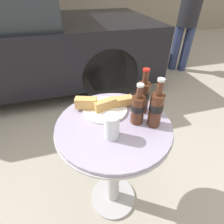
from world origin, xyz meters
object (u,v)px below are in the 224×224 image
at_px(cola_bottle_center, 156,108).
at_px(drinking_glass, 112,127).
at_px(parked_car, 2,41).
at_px(cola_bottle_right, 138,108).
at_px(lunch_plate_near, 104,106).
at_px(pedestrian, 188,17).
at_px(bistro_table, 113,150).
at_px(cola_bottle_left, 143,96).

bearing_deg(cola_bottle_center, drinking_glass, -173.61).
bearing_deg(parked_car, cola_bottle_right, -63.26).
bearing_deg(lunch_plate_near, pedestrian, 45.83).
distance_m(bistro_table, drinking_glass, 0.28).
height_order(cola_bottle_center, drinking_glass, cola_bottle_center).
bearing_deg(cola_bottle_left, drinking_glass, -145.09).
distance_m(bistro_table, parked_car, 2.32).
bearing_deg(drinking_glass, parked_car, 112.77).
relative_size(drinking_glass, lunch_plate_near, 0.37).
bearing_deg(drinking_glass, cola_bottle_center, 6.39).
relative_size(cola_bottle_left, parked_car, 0.06).
height_order(drinking_glass, lunch_plate_near, drinking_glass).
xyz_separation_m(bistro_table, parked_car, (-0.95, 2.11, 0.13)).
relative_size(bistro_table, cola_bottle_left, 3.07).
relative_size(cola_bottle_left, cola_bottle_center, 0.97).
height_order(cola_bottle_center, parked_car, parked_car).
bearing_deg(cola_bottle_right, drinking_glass, -156.14).
distance_m(cola_bottle_left, parked_car, 2.35).
distance_m(cola_bottle_left, cola_bottle_right, 0.10).
height_order(bistro_table, lunch_plate_near, lunch_plate_near).
distance_m(bistro_table, cola_bottle_left, 0.36).
bearing_deg(drinking_glass, bistro_table, 68.47).
relative_size(cola_bottle_center, pedestrian, 0.16).
xyz_separation_m(cola_bottle_left, pedestrian, (1.61, 1.93, 0.01)).
relative_size(bistro_table, cola_bottle_center, 2.99).
height_order(cola_bottle_left, lunch_plate_near, cola_bottle_left).
bearing_deg(pedestrian, cola_bottle_left, -129.89).
relative_size(bistro_table, drinking_glass, 6.29).
distance_m(cola_bottle_right, parked_car, 2.39).
height_order(drinking_glass, parked_car, parked_car).
relative_size(cola_bottle_right, drinking_glass, 1.80).
bearing_deg(cola_bottle_center, bistro_table, 162.28).
bearing_deg(drinking_glass, cola_bottle_right, 23.86).
bearing_deg(cola_bottle_left, cola_bottle_right, -127.23).
height_order(lunch_plate_near, pedestrian, pedestrian).
distance_m(cola_bottle_right, pedestrian, 2.62).
relative_size(lunch_plate_near, pedestrian, 0.21).
xyz_separation_m(cola_bottle_left, drinking_glass, (-0.21, -0.15, -0.04)).
bearing_deg(bistro_table, parked_car, 114.37).
bearing_deg(pedestrian, cola_bottle_center, -127.96).
bearing_deg(cola_bottle_right, cola_bottle_left, 52.77).
xyz_separation_m(drinking_glass, parked_car, (-0.92, 2.19, -0.14)).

